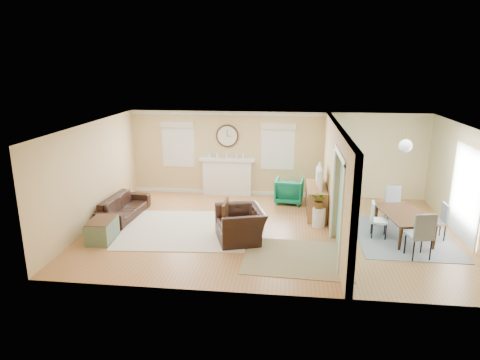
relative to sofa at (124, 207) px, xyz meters
name	(u,v)px	position (x,y,z in m)	size (l,w,h in m)	color
floor	(271,231)	(3.97, -0.57, -0.28)	(9.00, 9.00, 0.00)	olive
wall_back	(276,154)	(3.97, 2.43, 1.02)	(9.00, 0.02, 2.60)	#DAB77B
wall_front	(264,226)	(3.97, -3.57, 1.02)	(9.00, 0.02, 2.60)	#DAB77B
wall_left	(92,175)	(-0.53, -0.57, 1.02)	(0.02, 6.00, 2.60)	#DAB77B
wall_right	(470,186)	(8.47, -0.57, 1.02)	(0.02, 6.00, 2.60)	#DAB77B
ceiling	(273,126)	(3.97, -0.57, 2.32)	(9.00, 6.00, 0.02)	white
partition	(335,177)	(5.48, -0.29, 1.07)	(0.17, 6.00, 2.60)	#DAB77B
fireplace	(227,176)	(2.47, 2.31, 0.31)	(1.70, 0.30, 1.17)	white
wall_clock	(227,136)	(2.47, 2.40, 1.57)	(0.70, 0.07, 0.70)	#472A18
window_left	(178,141)	(0.92, 2.38, 1.37)	(1.05, 0.13, 1.42)	white
window_right	(278,143)	(4.02, 2.38, 1.37)	(1.05, 0.13, 1.42)	white
french_doors	(466,195)	(8.43, -0.57, 0.82)	(0.06, 1.70, 2.20)	white
pendant	(406,146)	(6.97, -0.57, 1.92)	(0.30, 0.30, 0.55)	gold
rug_cream	(185,229)	(1.84, -0.71, -0.28)	(3.06, 2.65, 0.02)	beige
rug_jute	(298,258)	(4.62, -2.01, -0.28)	(2.27, 1.86, 0.01)	#988664
rug_grey	(403,236)	(7.14, -0.56, -0.28)	(2.19, 2.73, 0.01)	slate
sofa	(124,207)	(0.00, 0.00, 0.00)	(1.94, 0.76, 0.57)	black
eames_chair	(240,225)	(3.29, -1.20, 0.10)	(1.18, 1.03, 0.77)	black
green_chair	(289,191)	(4.40, 1.73, 0.08)	(0.78, 0.80, 0.73)	#0C6A52
trunk	(102,230)	(0.09, -1.58, -0.03)	(0.59, 0.91, 0.51)	slate
credenza	(316,200)	(5.13, 0.77, 0.12)	(0.52, 1.53, 0.80)	#97633B
tv	(317,176)	(5.12, 0.77, 0.80)	(0.98, 0.13, 0.57)	black
garden_stool	(319,217)	(5.16, -0.12, -0.04)	(0.33, 0.33, 0.48)	white
potted_plant	(320,200)	(5.16, -0.12, 0.41)	(0.38, 0.33, 0.43)	#337F33
dining_table	(405,225)	(7.14, -0.56, 0.01)	(1.67, 0.93, 0.59)	#472A18
dining_chair_n	(394,201)	(7.14, 0.62, 0.24)	(0.40, 0.40, 0.89)	slate
dining_chair_s	(420,230)	(7.14, -1.68, 0.33)	(0.55, 0.55, 1.04)	slate
dining_chair_w	(380,217)	(6.53, -0.64, 0.22)	(0.42, 0.42, 0.86)	white
dining_chair_e	(437,218)	(7.85, -0.59, 0.22)	(0.38, 0.38, 0.86)	slate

